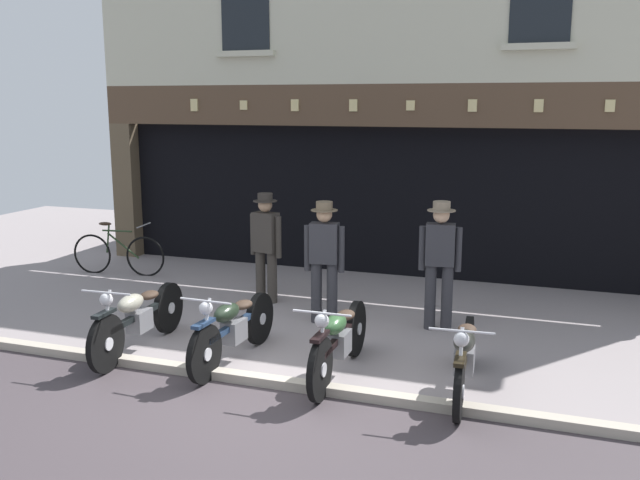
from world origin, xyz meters
TOP-DOWN VIEW (x-y plane):
  - ground at (0.00, -0.98)m, footprint 22.73×22.00m
  - shop_facade at (-0.00, 7.04)m, footprint 11.03×4.42m
  - motorcycle_left at (-1.86, 0.53)m, footprint 0.62×2.12m
  - motorcycle_center_left at (-0.61, 0.58)m, footprint 0.62×2.00m
  - motorcycle_center at (0.70, 0.57)m, footprint 0.62×2.04m
  - motorcycle_center_right at (2.07, 0.59)m, footprint 0.62×2.02m
  - salesman_left at (-1.25, 3.03)m, footprint 0.55×0.36m
  - shopkeeper_center at (-0.08, 2.34)m, footprint 0.56×0.36m
  - salesman_right at (1.45, 2.58)m, footprint 0.56×0.37m
  - advert_board_near at (-2.85, 5.40)m, footprint 0.76×0.03m
  - advert_board_far at (-3.82, 5.40)m, footprint 0.67×0.03m
  - leaning_bicycle at (-4.42, 3.74)m, footprint 1.73×0.50m

SIDE VIEW (x-z plane):
  - ground at x=0.00m, z-range -0.13..0.05m
  - leaning_bicycle at x=-4.42m, z-range -0.09..0.85m
  - motorcycle_center_right at x=2.07m, z-range -0.04..0.86m
  - motorcycle_center_left at x=-0.61m, z-range -0.03..0.89m
  - motorcycle_center at x=0.70m, z-range -0.03..0.90m
  - motorcycle_left at x=-1.86m, z-range -0.03..0.90m
  - salesman_left at x=-1.25m, z-range 0.10..1.77m
  - shopkeeper_center at x=-0.08m, z-range 0.10..1.80m
  - salesman_right at x=1.45m, z-range 0.11..1.85m
  - shop_facade at x=0.00m, z-range -1.32..4.63m
  - advert_board_far at x=-3.82m, z-range 1.30..2.22m
  - advert_board_near at x=-2.85m, z-range 1.39..2.29m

